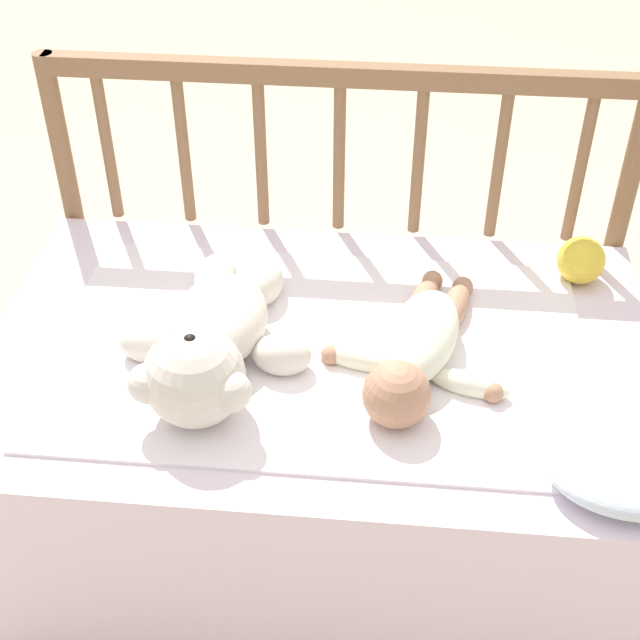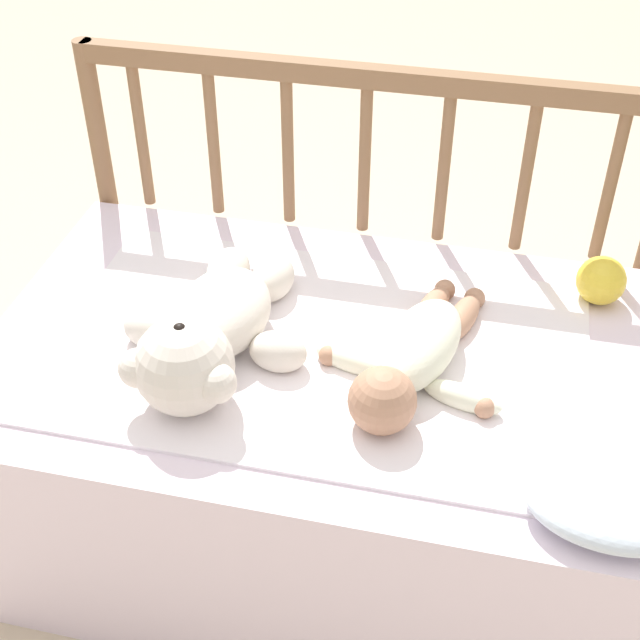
% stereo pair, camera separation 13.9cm
% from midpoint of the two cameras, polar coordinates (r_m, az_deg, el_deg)
% --- Properties ---
extents(ground_plane, '(12.00, 12.00, 0.00)m').
position_cam_midpoint_polar(ground_plane, '(1.74, -2.33, -12.62)').
color(ground_plane, '#C6B293').
extents(crib_mattress, '(1.08, 0.68, 0.43)m').
position_cam_midpoint_polar(crib_mattress, '(1.58, -2.53, -7.79)').
color(crib_mattress, silver).
rests_on(crib_mattress, ground_plane).
extents(crib_rail, '(1.08, 0.04, 0.75)m').
position_cam_midpoint_polar(crib_rail, '(1.67, -1.20, 8.85)').
color(crib_rail, brown).
rests_on(crib_rail, ground_plane).
extents(blanket, '(0.84, 0.53, 0.01)m').
position_cam_midpoint_polar(blanket, '(1.42, -2.79, -2.07)').
color(blanket, white).
rests_on(blanket, crib_mattress).
extents(teddy_bear, '(0.31, 0.42, 0.15)m').
position_cam_midpoint_polar(teddy_bear, '(1.37, -9.87, -1.44)').
color(teddy_bear, silver).
rests_on(teddy_bear, crib_mattress).
extents(baby, '(0.30, 0.39, 0.10)m').
position_cam_midpoint_polar(baby, '(1.37, 3.40, -1.92)').
color(baby, '#EAEACC').
rests_on(baby, crib_mattress).
extents(toy_ball, '(0.08, 0.08, 0.08)m').
position_cam_midpoint_polar(toy_ball, '(1.60, 14.01, 3.64)').
color(toy_ball, yellow).
rests_on(toy_ball, crib_mattress).
extents(small_pillow, '(0.23, 0.15, 0.06)m').
position_cam_midpoint_polar(small_pillow, '(1.25, 16.50, -9.64)').
color(small_pillow, silver).
rests_on(small_pillow, crib_mattress).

